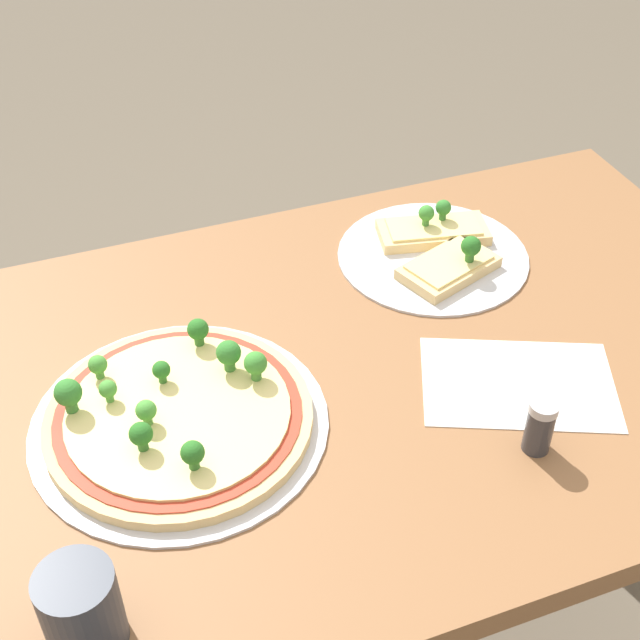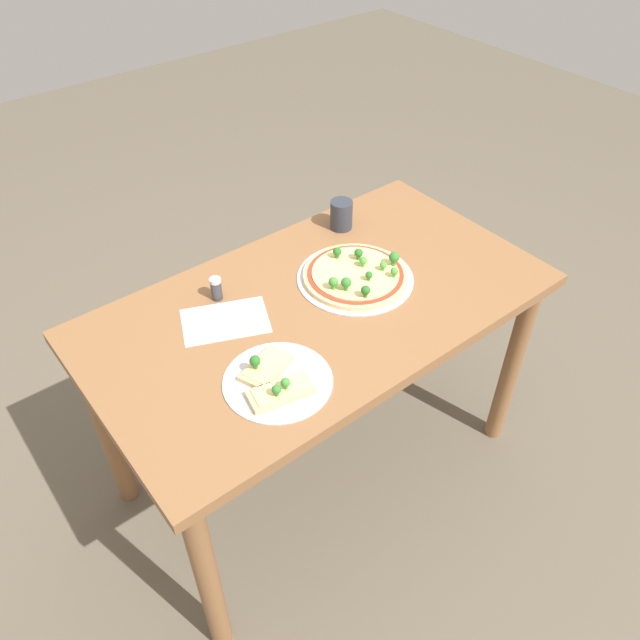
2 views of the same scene
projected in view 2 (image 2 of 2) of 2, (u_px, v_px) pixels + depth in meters
ground_plane at (319, 461)px, 2.28m from camera, size 8.00×8.00×0.00m
dining_table at (319, 330)px, 1.84m from camera, size 1.32×0.73×0.76m
pizza_tray_whole at (356, 275)px, 1.84m from camera, size 0.35×0.35×0.07m
pizza_tray_slice at (275, 380)px, 1.53m from camera, size 0.27×0.27×0.06m
drinking_cup at (341, 215)px, 2.02m from camera, size 0.07×0.07×0.10m
condiment_shaker at (216, 289)px, 1.76m from camera, size 0.03×0.03×0.07m
paper_menu at (225, 321)px, 1.71m from camera, size 0.28×0.23×0.00m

